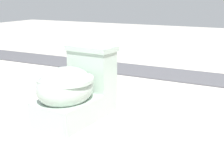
{
  "coord_description": "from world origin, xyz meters",
  "views": [
    {
      "loc": [
        2.03,
        1.02,
        0.87
      ],
      "look_at": [
        0.25,
        0.1,
        0.3
      ],
      "focal_mm": 50.0,
      "sensor_mm": 36.0,
      "label": 1
    }
  ],
  "objects": [
    {
      "name": "gravel_strip",
      "position": [
        -1.32,
        0.5,
        0.01
      ],
      "size": [
        0.56,
        8.0,
        0.01
      ],
      "primitive_type": "cube",
      "color": "#4C4C51",
      "rests_on": "ground"
    },
    {
      "name": "toilet",
      "position": [
        0.26,
        -0.2,
        0.22
      ],
      "size": [
        0.66,
        0.43,
        0.52
      ],
      "rotation": [
        0.0,
        0.0,
        -0.09
      ],
      "color": "#B2C6B7",
      "rests_on": "ground"
    },
    {
      "name": "ground_plane",
      "position": [
        0.0,
        0.0,
        0.0
      ],
      "size": [
        14.0,
        14.0,
        0.0
      ],
      "primitive_type": "plane",
      "color": "#B7B2A8"
    }
  ]
}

